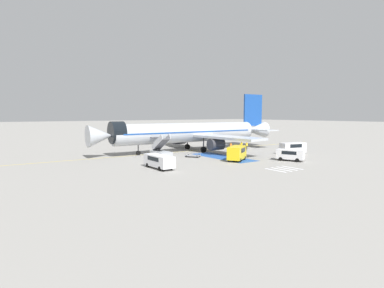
{
  "coord_description": "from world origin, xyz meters",
  "views": [
    {
      "loc": [
        -33.19,
        -51.59,
        7.64
      ],
      "look_at": [
        0.06,
        -4.19,
        1.87
      ],
      "focal_mm": 28.0,
      "sensor_mm": 36.0,
      "label": 1
    }
  ],
  "objects": [
    {
      "name": "ground_crew_0",
      "position": [
        10.35,
        -6.97,
        0.95
      ],
      "size": [
        0.38,
        0.49,
        1.66
      ],
      "rotation": [
        0.0,
        0.0,
        5.11
      ],
      "color": "#191E38",
      "rests_on": "ground_plane"
    },
    {
      "name": "ground_crew_1",
      "position": [
        13.55,
        -5.61,
        0.94
      ],
      "size": [
        0.44,
        0.24,
        1.64
      ],
      "rotation": [
        0.0,
        0.0,
        6.25
      ],
      "color": "#2D2D33",
      "rests_on": "ground_plane"
    },
    {
      "name": "apron_walkway_bar_3",
      "position": [
        2.9,
        -25.17,
        0.0
      ],
      "size": [
        0.44,
        3.6,
        0.01
      ],
      "primitive_type": "cube",
      "color": "silver",
      "rests_on": "ground_plane"
    },
    {
      "name": "ground_crew_2",
      "position": [
        12.25,
        -5.38,
        1.04
      ],
      "size": [
        0.48,
        0.34,
        1.8
      ],
      "rotation": [
        0.0,
        0.0,
        3.43
      ],
      "color": "black",
      "rests_on": "ground_plane"
    },
    {
      "name": "fuel_tanker",
      "position": [
        8.77,
        18.32,
        1.72
      ],
      "size": [
        9.75,
        3.01,
        3.4
      ],
      "rotation": [
        0.0,
        0.0,
        -1.62
      ],
      "color": "#38383D",
      "rests_on": "ground_plane"
    },
    {
      "name": "service_van_0",
      "position": [
        8.07,
        -20.97,
        1.13
      ],
      "size": [
        3.5,
        4.69,
        1.85
      ],
      "rotation": [
        0.0,
        0.0,
        0.41
      ],
      "color": "silver",
      "rests_on": "ground_plane"
    },
    {
      "name": "ground_plane",
      "position": [
        0.0,
        0.0,
        0.0
      ],
      "size": [
        600.0,
        600.0,
        0.0
      ],
      "primitive_type": "plane",
      "color": "gray"
    },
    {
      "name": "service_van_2",
      "position": [
        -13.01,
        -14.73,
        1.16
      ],
      "size": [
        2.12,
        5.63,
        1.91
      ],
      "rotation": [
        0.0,
        0.0,
        3.17
      ],
      "color": "silver",
      "rests_on": "ground_plane"
    },
    {
      "name": "apron_leadline_yellow",
      "position": [
        1.7,
        -0.66,
        0.0
      ],
      "size": [
        75.93,
        3.13,
        0.01
      ],
      "primitive_type": "cube",
      "rotation": [
        0.0,
        0.0,
        1.53
      ],
      "color": "gold",
      "rests_on": "ground_plane"
    },
    {
      "name": "boarding_stairs_forward",
      "position": [
        -7.26,
        -4.86,
        1.02
      ],
      "size": [
        2.38,
        5.3,
        4.26
      ],
      "rotation": [
        0.0,
        0.0,
        -0.04
      ],
      "color": "#ADB2BA",
      "rests_on": "ground_plane"
    },
    {
      "name": "ground_crew_3",
      "position": [
        9.29,
        -5.22,
        1.0
      ],
      "size": [
        0.47,
        0.31,
        1.73
      ],
      "rotation": [
        0.0,
        0.0,
        6.08
      ],
      "color": "black",
      "rests_on": "ground_plane"
    },
    {
      "name": "apron_walkway_bar_2",
      "position": [
        1.7,
        -25.17,
        0.0
      ],
      "size": [
        0.44,
        3.6,
        0.01
      ],
      "primitive_type": "cube",
      "color": "silver",
      "rests_on": "ground_plane"
    },
    {
      "name": "apron_walkway_bar_1",
      "position": [
        0.5,
        -25.17,
        0.0
      ],
      "size": [
        0.44,
        3.6,
        0.01
      ],
      "primitive_type": "cube",
      "color": "silver",
      "rests_on": "ground_plane"
    },
    {
      "name": "apron_walkway_bar_0",
      "position": [
        -0.7,
        -25.17,
        0.0
      ],
      "size": [
        0.44,
        3.6,
        0.01
      ],
      "primitive_type": "cube",
      "color": "silver",
      "rests_on": "ground_plane"
    },
    {
      "name": "airliner",
      "position": [
        2.37,
        -0.69,
        3.88
      ],
      "size": [
        42.43,
        32.62,
        12.3
      ],
      "rotation": [
        0.0,
        0.0,
        1.53
      ],
      "color": "#B7BCC4",
      "rests_on": "ground_plane"
    },
    {
      "name": "service_van_3",
      "position": [
        0.97,
        -15.8,
        1.41
      ],
      "size": [
        5.14,
        4.26,
        2.38
      ],
      "rotation": [
        0.0,
        0.0,
        2.12
      ],
      "color": "yellow",
      "rests_on": "ground_plane"
    },
    {
      "name": "baggage_cart",
      "position": [
        -2.61,
        -8.21,
        0.26
      ],
      "size": [
        2.73,
        2.99,
        0.87
      ],
      "rotation": [
        0.0,
        0.0,
        3.76
      ],
      "color": "gray",
      "rests_on": "ground_plane"
    },
    {
      "name": "service_van_1",
      "position": [
        15.38,
        -16.03,
        1.32
      ],
      "size": [
        5.39,
        2.88,
        2.21
      ],
      "rotation": [
        0.0,
        0.0,
        1.35
      ],
      "color": "silver",
      "rests_on": "ground_plane"
    },
    {
      "name": "apron_stand_patch_blue",
      "position": [
        1.7,
        -11.38,
        0.0
      ],
      "size": [
        4.49,
        13.74,
        0.01
      ],
      "primitive_type": "cube",
      "color": "#2856A8",
      "rests_on": "ground_plane"
    }
  ]
}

